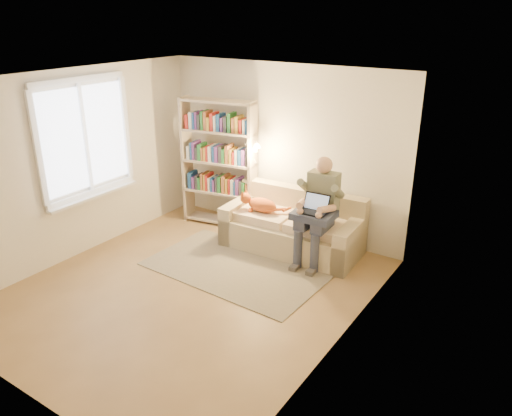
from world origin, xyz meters
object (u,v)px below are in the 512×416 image
Objects in this scene: person at (319,205)px; cat at (260,204)px; sofa at (293,229)px; laptop at (316,208)px; bookshelf at (219,157)px.

person reaches higher than cat.
laptop is (0.48, -0.26, 0.53)m from sofa.
laptop is 2.00m from bookshelf.
sofa is 0.61m from cat.
laptop is at bearing -22.74° from bookshelf.
laptop is at bearing -9.67° from cat.
laptop is at bearing -31.91° from sofa.
bookshelf is (-0.98, 0.31, 0.48)m from cat.
person is 2.14× the size of cat.
bookshelf is at bearing 159.23° from cat.
bookshelf is at bearing 170.69° from sofa.
laptop is (0.02, -0.14, 0.01)m from person.
sofa is 2.95× the size of cat.
person is (0.46, -0.13, 0.52)m from sofa.
bookshelf is (-1.94, 0.42, 0.29)m from laptop.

